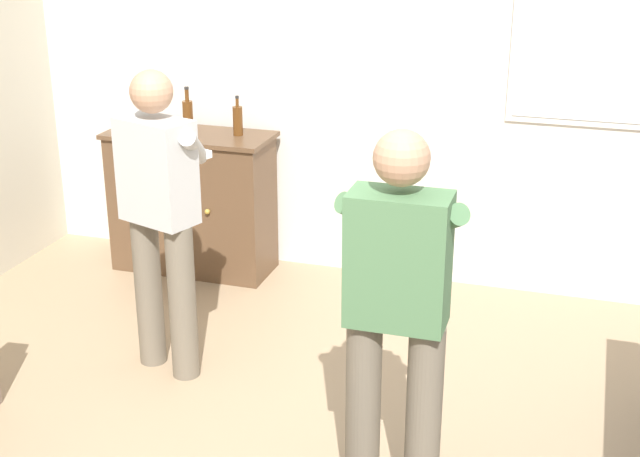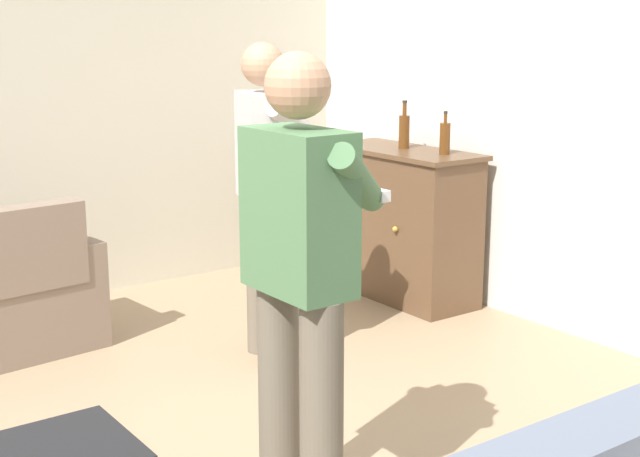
% 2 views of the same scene
% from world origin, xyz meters
% --- Properties ---
extents(wall_back_with_window, '(5.20, 0.15, 2.80)m').
position_xyz_m(wall_back_with_window, '(0.04, 2.66, 1.41)').
color(wall_back_with_window, silver).
rests_on(wall_back_with_window, ground).
extents(armchair, '(0.72, 0.94, 0.85)m').
position_xyz_m(armchair, '(-1.81, -0.11, 0.29)').
color(armchair, '#7F6B5B').
rests_on(armchair, ground).
extents(sideboard_cabinet, '(1.13, 0.49, 0.98)m').
position_xyz_m(sideboard_cabinet, '(-1.36, 2.30, 0.49)').
color(sideboard_cabinet, brown).
rests_on(sideboard_cabinet, ground).
extents(bottle_wine_green, '(0.07, 0.07, 0.31)m').
position_xyz_m(bottle_wine_green, '(-1.37, 2.32, 1.10)').
color(bottle_wine_green, '#593314').
rests_on(bottle_wine_green, sideboard_cabinet).
extents(bottle_liquor_amber, '(0.07, 0.07, 0.27)m').
position_xyz_m(bottle_liquor_amber, '(-1.02, 2.35, 1.09)').
color(bottle_liquor_amber, '#593314').
rests_on(bottle_liquor_amber, sideboard_cabinet).
extents(person_standing_left, '(0.53, 0.52, 1.68)m').
position_xyz_m(person_standing_left, '(-0.89, 0.96, 0.94)').
color(person_standing_left, '#6B6051').
rests_on(person_standing_left, ground).
extents(person_standing_right, '(0.56, 0.48, 1.68)m').
position_xyz_m(person_standing_right, '(0.56, 0.18, 0.94)').
color(person_standing_right, '#6B6051').
rests_on(person_standing_right, ground).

